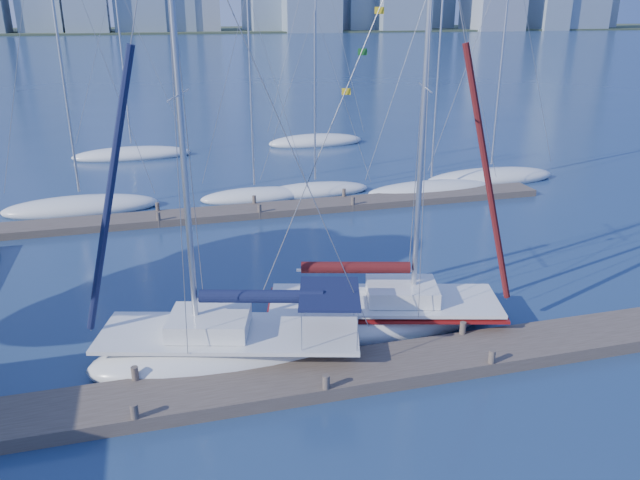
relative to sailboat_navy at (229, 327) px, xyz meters
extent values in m
plane|color=navy|center=(2.24, -1.91, -1.14)|extent=(700.00, 700.00, 0.00)
cube|color=#4B4037|center=(2.24, -1.91, -0.94)|extent=(26.00, 2.00, 0.40)
cube|color=#4B4037|center=(4.24, 14.09, -0.96)|extent=(30.00, 1.80, 0.36)
cube|color=#38472D|center=(2.24, 318.09, -1.14)|extent=(800.00, 100.00, 1.50)
ellipsoid|color=white|center=(0.00, 0.00, -0.89)|extent=(8.78, 4.91, 1.47)
cube|color=white|center=(0.00, 0.00, -0.21)|extent=(8.13, 4.53, 0.12)
cube|color=white|center=(-0.56, 0.16, 0.13)|extent=(2.74, 2.35, 0.54)
cylinder|color=silver|center=(-0.94, 0.27, 6.18)|extent=(0.18, 0.18, 12.69)
cylinder|color=silver|center=(0.97, -0.27, 0.91)|extent=(3.83, 1.17, 0.10)
cylinder|color=#0F1235|center=(0.97, -0.27, 1.01)|extent=(3.61, 1.37, 0.39)
cube|color=#0F1235|center=(2.89, -0.82, 1.11)|extent=(2.32, 2.72, 0.08)
ellipsoid|color=white|center=(5.30, 0.91, -0.90)|extent=(8.61, 4.76, 1.44)
cube|color=white|center=(5.30, 0.91, -0.23)|extent=(7.97, 4.39, 0.12)
cube|color=white|center=(5.86, 0.76, 0.11)|extent=(2.68, 2.29, 0.53)
cylinder|color=silver|center=(6.23, 0.65, 6.12)|extent=(0.17, 0.17, 12.60)
cylinder|color=silver|center=(4.35, 1.17, 0.87)|extent=(3.77, 1.12, 0.10)
cylinder|color=#420E0F|center=(4.35, 1.17, 0.97)|extent=(3.54, 1.32, 0.38)
cube|color=maroon|center=(5.30, 0.91, -0.39)|extent=(8.17, 4.54, 0.10)
ellipsoid|color=white|center=(-5.66, 17.03, -0.92)|extent=(8.29, 4.42, 1.20)
cylinder|color=silver|center=(-5.66, 17.03, 7.18)|extent=(0.13, 0.13, 14.46)
ellipsoid|color=white|center=(3.58, 16.83, -0.97)|extent=(6.32, 4.19, 0.94)
cylinder|color=silver|center=(3.58, 16.83, 4.77)|extent=(0.10, 0.10, 10.10)
ellipsoid|color=white|center=(7.15, 17.00, -0.96)|extent=(6.66, 3.88, 0.95)
cylinder|color=silver|center=(7.15, 17.00, 4.29)|extent=(0.10, 0.10, 9.13)
ellipsoid|color=white|center=(13.68, 15.39, -0.95)|extent=(7.98, 3.41, 1.05)
cylinder|color=silver|center=(13.68, 15.39, 6.10)|extent=(0.11, 0.11, 12.55)
ellipsoid|color=white|center=(18.34, 16.81, -0.92)|extent=(8.58, 2.63, 1.23)
cylinder|color=silver|center=(18.34, 16.81, 6.27)|extent=(0.13, 0.13, 12.60)
ellipsoid|color=white|center=(-3.19, 29.50, -0.92)|extent=(8.62, 5.27, 1.18)
cylinder|color=silver|center=(-3.19, 29.50, 5.51)|extent=(0.13, 0.13, 11.15)
ellipsoid|color=white|center=(10.77, 30.56, -0.91)|extent=(7.95, 4.39, 1.23)
cylinder|color=silver|center=(10.77, 30.56, 7.02)|extent=(0.13, 0.13, 14.07)
camera|label=1|loc=(-1.71, -16.72, 8.92)|focal=35.00mm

